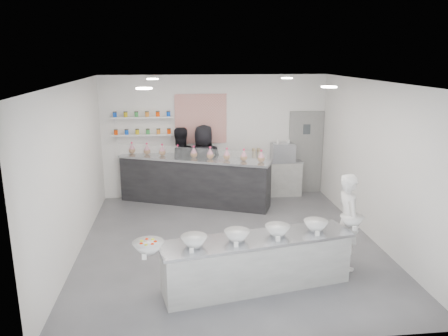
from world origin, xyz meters
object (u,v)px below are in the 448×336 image
(back_bar, at_px, (194,181))
(woman_prep, at_px, (348,221))
(prep_counter, at_px, (257,262))
(staff_left, at_px, (180,165))
(espresso_machine, at_px, (283,152))
(staff_right, at_px, (204,163))
(espresso_ledge, at_px, (277,178))

(back_bar, distance_m, woman_prep, 4.24)
(prep_counter, height_order, staff_left, staff_left)
(back_bar, bearing_deg, espresso_machine, 32.51)
(back_bar, bearing_deg, staff_right, 67.08)
(prep_counter, relative_size, staff_right, 1.59)
(espresso_machine, distance_m, staff_right, 1.98)
(espresso_ledge, bearing_deg, staff_left, -176.72)
(espresso_ledge, xyz_separation_m, staff_left, (-2.44, -0.14, 0.46))
(woman_prep, bearing_deg, espresso_ledge, 3.96)
(staff_left, bearing_deg, back_bar, 124.99)
(back_bar, relative_size, espresso_machine, 6.38)
(staff_right, bearing_deg, woman_prep, 117.47)
(prep_counter, bearing_deg, espresso_ledge, 61.75)
(espresso_ledge, distance_m, staff_left, 2.49)
(woman_prep, distance_m, staff_left, 4.63)
(espresso_ledge, relative_size, staff_right, 0.65)
(prep_counter, distance_m, back_bar, 4.07)
(woman_prep, bearing_deg, staff_right, 29.48)
(back_bar, relative_size, staff_left, 2.01)
(espresso_machine, relative_size, woman_prep, 0.35)
(espresso_machine, distance_m, staff_left, 2.57)
(prep_counter, relative_size, woman_prep, 1.83)
(back_bar, distance_m, espresso_ledge, 2.15)
(back_bar, distance_m, espresso_machine, 2.32)
(espresso_machine, relative_size, staff_left, 0.31)
(prep_counter, xyz_separation_m, espresso_machine, (1.45, 4.38, 0.71))
(back_bar, height_order, espresso_machine, espresso_machine)
(prep_counter, relative_size, espresso_machine, 5.19)
(back_bar, height_order, staff_right, staff_right)
(woman_prep, bearing_deg, back_bar, 34.14)
(espresso_ledge, height_order, woman_prep, woman_prep)
(prep_counter, height_order, back_bar, back_bar)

